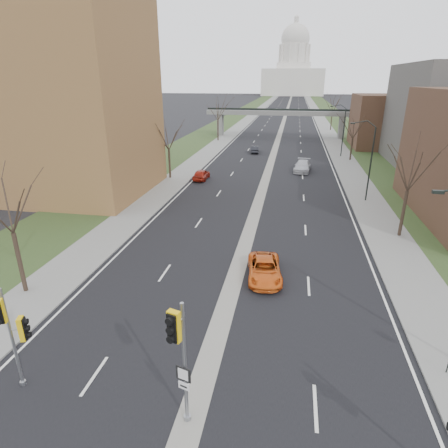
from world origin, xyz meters
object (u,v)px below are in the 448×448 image
(signal_pole_left, at_px, (12,326))
(car_right_mid, at_px, (302,166))
(signal_pole_median, at_px, (179,347))
(car_left_near, at_px, (201,174))
(car_left_far, at_px, (255,149))
(car_right_near, at_px, (265,269))

(signal_pole_left, distance_m, car_right_mid, 46.41)
(signal_pole_median, distance_m, car_right_mid, 45.64)
(signal_pole_left, bearing_deg, signal_pole_median, -25.03)
(signal_pole_left, height_order, car_right_mid, signal_pole_left)
(signal_pole_median, relative_size, car_left_near, 1.32)
(car_left_far, height_order, car_right_near, car_right_near)
(signal_pole_median, xyz_separation_m, car_left_far, (-3.27, 58.95, -3.20))
(car_left_near, bearing_deg, car_left_far, -102.78)
(car_left_near, xyz_separation_m, car_right_mid, (13.57, 7.35, 0.08))
(car_right_near, distance_m, car_right_mid, 32.98)
(signal_pole_median, distance_m, car_left_far, 59.13)
(signal_pole_left, distance_m, car_right_near, 15.43)
(car_left_far, bearing_deg, signal_pole_median, 87.45)
(car_left_near, distance_m, car_right_mid, 15.44)
(signal_pole_median, height_order, car_left_far, signal_pole_median)
(car_left_far, bearing_deg, signal_pole_left, 80.17)
(car_right_mid, bearing_deg, signal_pole_median, -90.97)
(signal_pole_median, xyz_separation_m, car_right_near, (2.22, 12.40, -3.18))
(signal_pole_left, distance_m, car_left_near, 37.34)
(signal_pole_left, xyz_separation_m, car_left_near, (-0.93, 37.24, -2.54))
(signal_pole_median, bearing_deg, car_right_mid, 99.94)
(car_left_near, height_order, car_right_mid, car_right_mid)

